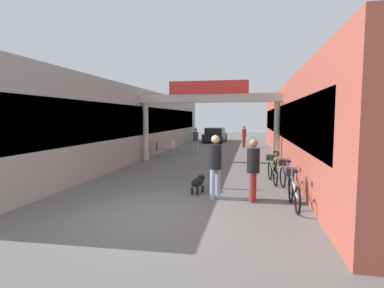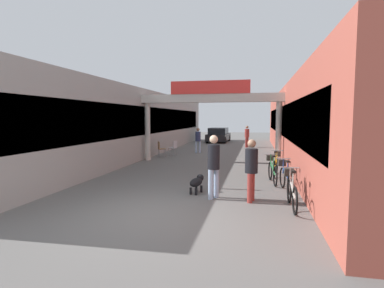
{
  "view_description": "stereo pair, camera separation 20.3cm",
  "coord_description": "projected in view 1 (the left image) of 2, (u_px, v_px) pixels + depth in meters",
  "views": [
    {
      "loc": [
        2.11,
        -6.53,
        2.27
      ],
      "look_at": [
        0.0,
        4.19,
        1.3
      ],
      "focal_mm": 28.0,
      "sensor_mm": 36.0,
      "label": 1
    },
    {
      "loc": [
        2.31,
        -6.49,
        2.27
      ],
      "look_at": [
        0.0,
        4.19,
        1.3
      ],
      "focal_mm": 28.0,
      "sensor_mm": 36.0,
      "label": 2
    }
  ],
  "objects": [
    {
      "name": "bicycle_silver_nearest",
      "position": [
        293.0,
        190.0,
        7.61
      ],
      "size": [
        0.46,
        1.69,
        0.98
      ],
      "color": "black",
      "rests_on": "ground_plane"
    },
    {
      "name": "bicycle_orange_farthest",
      "position": [
        275.0,
        164.0,
        11.79
      ],
      "size": [
        0.46,
        1.68,
        0.98
      ],
      "color": "black",
      "rests_on": "ground_plane"
    },
    {
      "name": "bicycle_green_third",
      "position": [
        272.0,
        170.0,
        10.53
      ],
      "size": [
        0.46,
        1.68,
        0.98
      ],
      "color": "black",
      "rests_on": "ground_plane"
    },
    {
      "name": "cafe_chair_aluminium_farther",
      "position": [
        172.0,
        147.0,
        17.78
      ],
      "size": [
        0.5,
        0.5,
        0.89
      ],
      "color": "gray",
      "rests_on": "ground_plane"
    },
    {
      "name": "ground_plane",
      "position": [
        157.0,
        215.0,
        6.99
      ],
      "size": [
        80.0,
        80.0,
        0.0
      ],
      "primitive_type": "plane",
      "color": "#605E5B"
    },
    {
      "name": "pedestrian_elderly_walking",
      "position": [
        244.0,
        135.0,
        22.86
      ],
      "size": [
        0.45,
        0.45,
        1.65
      ],
      "color": "#99332D",
      "rests_on": "ground_plane"
    },
    {
      "name": "storefront_left",
      "position": [
        133.0,
        123.0,
        18.55
      ],
      "size": [
        3.0,
        26.0,
        3.82
      ],
      "color": "#9E9993",
      "rests_on": "ground_plane"
    },
    {
      "name": "arcade_sign_gateway",
      "position": [
        209.0,
        105.0,
        15.02
      ],
      "size": [
        7.4,
        0.47,
        4.08
      ],
      "color": "beige",
      "rests_on": "ground_plane"
    },
    {
      "name": "parked_car_black",
      "position": [
        215.0,
        135.0,
        27.81
      ],
      "size": [
        1.92,
        4.06,
        1.33
      ],
      "color": "black",
      "rests_on": "ground_plane"
    },
    {
      "name": "pedestrian_carrying_crate",
      "position": [
        196.0,
        139.0,
        19.22
      ],
      "size": [
        0.39,
        0.37,
        1.61
      ],
      "color": "#A5BFE0",
      "rests_on": "ground_plane"
    },
    {
      "name": "cafe_chair_wood_nearer",
      "position": [
        158.0,
        148.0,
        17.2
      ],
      "size": [
        0.55,
        0.55,
        0.89
      ],
      "color": "gray",
      "rests_on": "ground_plane"
    },
    {
      "name": "pedestrian_companion",
      "position": [
        253.0,
        166.0,
        8.03
      ],
      "size": [
        0.41,
        0.41,
        1.69
      ],
      "color": "#99332D",
      "rests_on": "ground_plane"
    },
    {
      "name": "bicycle_blue_second",
      "position": [
        286.0,
        176.0,
        9.32
      ],
      "size": [
        0.46,
        1.68,
        0.98
      ],
      "color": "black",
      "rests_on": "ground_plane"
    },
    {
      "name": "dog_on_leash",
      "position": [
        198.0,
        182.0,
        9.0
      ],
      "size": [
        0.43,
        0.76,
        0.54
      ],
      "color": "black",
      "rests_on": "ground_plane"
    },
    {
      "name": "bollard_post_metal",
      "position": [
        219.0,
        172.0,
        9.54
      ],
      "size": [
        0.1,
        0.1,
        1.07
      ],
      "color": "gray",
      "rests_on": "ground_plane"
    },
    {
      "name": "pedestrian_with_dog",
      "position": [
        215.0,
        162.0,
        8.34
      ],
      "size": [
        0.47,
        0.47,
        1.78
      ],
      "color": "#A5BFE0",
      "rests_on": "ground_plane"
    },
    {
      "name": "storefront_right",
      "position": [
        306.0,
        124.0,
        16.59
      ],
      "size": [
        3.0,
        26.0,
        3.82
      ],
      "color": "#B25142",
      "rests_on": "ground_plane"
    }
  ]
}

